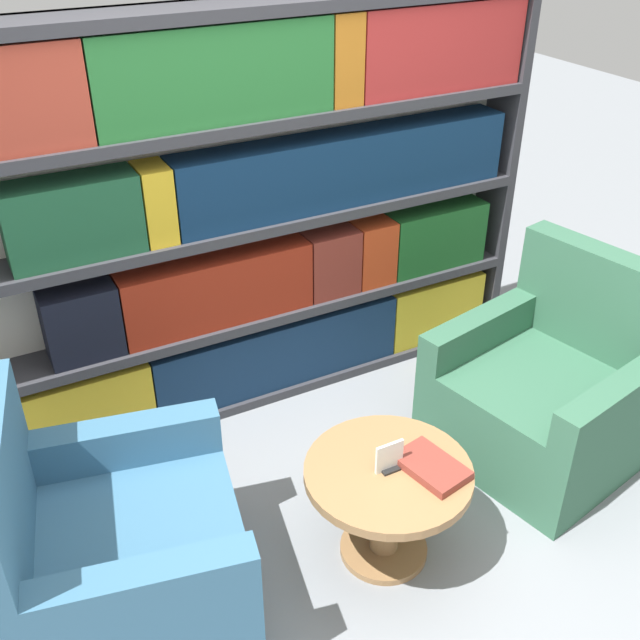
{
  "coord_description": "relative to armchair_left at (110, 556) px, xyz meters",
  "views": [
    {
      "loc": [
        -1.22,
        -1.67,
        2.41
      ],
      "look_at": [
        -0.0,
        0.63,
        0.81
      ],
      "focal_mm": 42.0,
      "sensor_mm": 36.0,
      "label": 1
    }
  ],
  "objects": [
    {
      "name": "armchair_right",
      "position": [
        2.05,
        -0.0,
        0.0
      ],
      "size": [
        0.99,
        0.99,
        0.93
      ],
      "rotation": [
        0.0,
        0.0,
        -1.37
      ],
      "color": "#336047",
      "rests_on": "ground_plane"
    },
    {
      "name": "coffee_table",
      "position": [
        1.03,
        -0.21,
        0.01
      ],
      "size": [
        0.65,
        0.65,
        0.45
      ],
      "color": "olive",
      "rests_on": "ground_plane"
    },
    {
      "name": "bookshelf",
      "position": [
        1.09,
        1.06,
        0.65
      ],
      "size": [
        2.96,
        0.3,
        1.93
      ],
      "color": "silver",
      "rests_on": "ground_plane"
    },
    {
      "name": "armchair_left",
      "position": [
        0.0,
        0.0,
        0.0
      ],
      "size": [
        0.99,
        0.99,
        0.93
      ],
      "rotation": [
        0.0,
        0.0,
        1.37
      ],
      "color": "#386684",
      "rests_on": "ground_plane"
    },
    {
      "name": "table_sign",
      "position": [
        1.03,
        -0.21,
        0.19
      ],
      "size": [
        0.12,
        0.06,
        0.12
      ],
      "color": "black",
      "rests_on": "coffee_table"
    },
    {
      "name": "ground_plane",
      "position": [
        1.03,
        -0.29,
        -0.31
      ],
      "size": [
        14.0,
        14.0,
        0.0
      ],
      "primitive_type": "plane",
      "color": "gray"
    },
    {
      "name": "stray_book",
      "position": [
        1.17,
        -0.29,
        0.16
      ],
      "size": [
        0.22,
        0.3,
        0.03
      ],
      "color": "brown",
      "rests_on": "coffee_table"
    }
  ]
}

